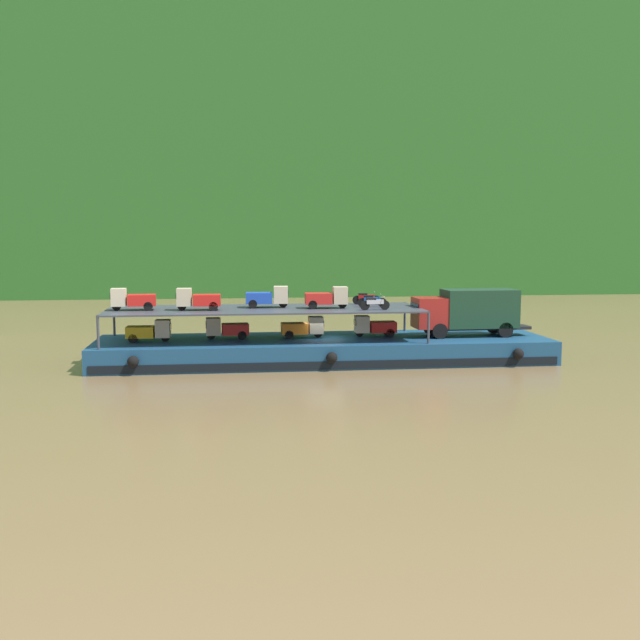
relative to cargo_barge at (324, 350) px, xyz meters
name	(u,v)px	position (x,y,z in m)	size (l,w,h in m)	color
ground_plane	(324,361)	(0.00, 0.02, -0.75)	(400.00, 400.00, 0.00)	brown
hillside_far_bank	(268,118)	(0.00, 64.34, 24.56)	(111.64, 31.26, 44.93)	#286023
cargo_barge	(324,350)	(0.00, 0.00, 0.00)	(29.20, 7.75, 1.50)	navy
covered_lorry	(468,311)	(9.62, -0.08, 2.45)	(7.89, 2.40, 3.10)	maroon
cargo_rack	(265,309)	(-3.80, 0.02, 2.69)	(20.00, 6.40, 2.00)	#383D47
mini_truck_lower_stern	(150,331)	(-11.07, -0.19, 1.44)	(2.77, 1.25, 1.38)	gold
mini_truck_lower_aft	(226,328)	(-6.27, 0.51, 1.44)	(2.80, 1.30, 1.38)	red
mini_truck_lower_mid	(303,327)	(-1.31, 0.44, 1.44)	(2.75, 1.22, 1.38)	orange
mini_truck_lower_fore	(374,326)	(3.44, 0.54, 1.44)	(2.76, 1.23, 1.38)	red
mini_truck_upper_stern	(133,299)	(-12.06, -0.18, 3.44)	(2.79, 1.29, 1.38)	red
mini_truck_upper_mid	(198,299)	(-8.02, -0.64, 3.44)	(2.74, 1.21, 1.38)	red
mini_truck_upper_fore	(268,297)	(-3.58, 0.54, 3.44)	(2.79, 1.29, 1.38)	#1E47B7
mini_truck_upper_bow	(327,298)	(0.17, -0.39, 3.44)	(2.78, 1.27, 1.38)	red
motorcycle_upper_port	(375,303)	(2.96, -1.90, 3.18)	(1.90, 0.55, 0.87)	black
motorcycle_upper_centre	(372,300)	(3.17, 0.02, 3.18)	(1.90, 0.55, 0.87)	black
motorcycle_upper_stbd	(366,298)	(3.15, 1.94, 3.18)	(1.90, 0.55, 0.87)	black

